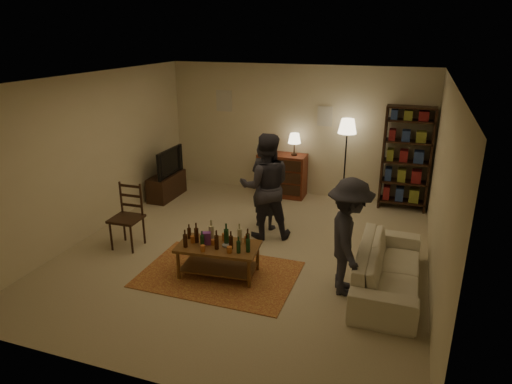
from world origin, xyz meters
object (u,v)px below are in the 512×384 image
at_px(coffee_table, 218,249).
at_px(sofa, 388,269).
at_px(person_right, 266,186).
at_px(floor_lamp, 347,132).
at_px(person_left, 265,185).
at_px(person_by_sofa, 349,237).
at_px(dining_chair, 128,213).
at_px(bookshelf, 406,158).
at_px(tv_stand, 166,180).
at_px(dresser, 282,174).

height_order(coffee_table, sofa, coffee_table).
height_order(coffee_table, person_right, person_right).
distance_m(floor_lamp, sofa, 3.44).
relative_size(floor_lamp, person_left, 1.10).
bearing_deg(person_right, person_by_sofa, 119.12).
xyz_separation_m(coffee_table, dining_chair, (-1.75, 0.41, 0.15)).
height_order(bookshelf, person_left, bookshelf).
height_order(tv_stand, bookshelf, bookshelf).
bearing_deg(floor_lamp, coffee_table, -109.57).
xyz_separation_m(coffee_table, tv_stand, (-2.32, 2.61, -0.03)).
bearing_deg(dining_chair, person_left, 35.85).
bearing_deg(dining_chair, floor_lamp, 43.96).
relative_size(dining_chair, floor_lamp, 0.61).
height_order(bookshelf, floor_lamp, bookshelf).
bearing_deg(person_left, coffee_table, 106.88).
relative_size(sofa, person_left, 1.32).
distance_m(sofa, person_by_sofa, 0.77).
distance_m(coffee_table, bookshelf, 4.35).
bearing_deg(dresser, bookshelf, 1.57).
bearing_deg(coffee_table, person_by_sofa, 5.14).
xyz_separation_m(dining_chair, bookshelf, (4.12, 3.18, 0.47)).
distance_m(coffee_table, sofa, 2.36).
xyz_separation_m(sofa, person_right, (-2.10, 1.06, 0.59)).
bearing_deg(coffee_table, sofa, 10.09).
height_order(floor_lamp, person_by_sofa, floor_lamp).
bearing_deg(person_by_sofa, person_left, 30.38).
distance_m(tv_stand, sofa, 5.14).
bearing_deg(coffee_table, person_right, 81.32).
relative_size(coffee_table, bookshelf, 0.60).
bearing_deg(dresser, person_left, -84.19).
bearing_deg(person_left, sofa, 167.37).
xyz_separation_m(coffee_table, sofa, (2.32, 0.41, -0.11)).
relative_size(coffee_table, tv_stand, 1.14).
xyz_separation_m(dining_chair, tv_stand, (-0.57, 2.20, -0.18)).
relative_size(coffee_table, dresser, 0.88).
distance_m(person_right, person_by_sofa, 2.05).
xyz_separation_m(dining_chair, floor_lamp, (2.99, 3.05, 0.91)).
xyz_separation_m(tv_stand, floor_lamp, (3.56, 0.85, 1.09)).
distance_m(dresser, person_right, 2.12).
height_order(floor_lamp, sofa, floor_lamp).
height_order(bookshelf, sofa, bookshelf).
distance_m(dining_chair, sofa, 4.08).
bearing_deg(person_right, coffee_table, 60.41).
bearing_deg(person_by_sofa, bookshelf, -24.43).
bearing_deg(dining_chair, tv_stand, 102.83).
distance_m(dining_chair, floor_lamp, 4.37).
relative_size(person_left, person_by_sofa, 0.99).
xyz_separation_m(dining_chair, person_right, (1.98, 1.06, 0.34)).
xyz_separation_m(dining_chair, person_left, (1.85, 1.42, 0.23)).
height_order(tv_stand, person_by_sofa, person_by_sofa).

